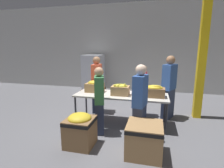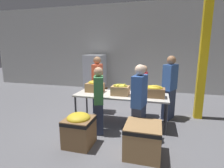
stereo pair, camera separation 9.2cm
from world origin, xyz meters
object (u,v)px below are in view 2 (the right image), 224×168
volunteer_4 (98,85)px  pallet_stack_0 (95,74)px  banana_box_0 (95,86)px  banana_box_1 (120,89)px  volunteer_1 (143,92)px  donation_bin_1 (143,138)px  donation_bin_0 (79,128)px  banana_box_2 (155,91)px  volunteer_0 (139,104)px  support_pillar (204,48)px  volunteer_2 (169,88)px  volunteer_3 (99,101)px  sorting_table (121,96)px

volunteer_4 → pallet_stack_0: 2.76m
banana_box_0 → banana_box_1: bearing=-11.5°
volunteer_1 → donation_bin_1: volunteer_1 is taller
donation_bin_0 → pallet_stack_0: (-1.33, 4.52, 0.46)m
banana_box_2 → volunteer_1: 0.80m
volunteer_0 → support_pillar: 2.58m
volunteer_4 → volunteer_2: bearing=85.8°
volunteer_3 → donation_bin_0: (-0.21, -0.65, -0.41)m
banana_box_1 → volunteer_0: 0.91m
banana_box_0 → volunteer_1: 1.41m
banana_box_0 → donation_bin_0: bearing=-83.5°
sorting_table → donation_bin_0: 1.46m
banana_box_2 → volunteer_0: (-0.29, -0.73, -0.12)m
volunteer_3 → donation_bin_0: size_ratio=2.26×
donation_bin_1 → banana_box_0: bearing=136.8°
volunteer_4 → donation_bin_0: 2.04m
volunteer_3 → volunteer_1: bearing=-52.7°
sorting_table → donation_bin_0: (-0.60, -1.28, -0.38)m
banana_box_2 → donation_bin_1: 1.39m
sorting_table → volunteer_4: bearing=142.5°
sorting_table → volunteer_2: size_ratio=1.34×
volunteer_2 → pallet_stack_0: volunteer_2 is taller
donation_bin_0 → sorting_table: bearing=64.7°
sorting_table → banana_box_2: banana_box_2 is taller
donation_bin_0 → pallet_stack_0: size_ratio=0.41×
volunteer_4 → volunteer_0: bearing=40.4°
volunteer_4 → support_pillar: support_pillar is taller
volunteer_2 → pallet_stack_0: 4.07m
volunteer_0 → volunteer_2: (0.68, 1.46, 0.06)m
banana_box_2 → sorting_table: bearing=177.5°
donation_bin_1 → pallet_stack_0: pallet_stack_0 is taller
support_pillar → banana_box_2: bearing=-140.7°
volunteer_0 → volunteer_3: 0.95m
banana_box_0 → pallet_stack_0: size_ratio=0.28×
volunteer_1 → donation_bin_0: bearing=-28.8°
banana_box_1 → donation_bin_0: size_ratio=0.64×
sorting_table → banana_box_0: (-0.76, 0.09, 0.21)m
sorting_table → volunteer_3: 0.74m
volunteer_1 → volunteer_3: size_ratio=0.96×
banana_box_2 → volunteer_2: bearing=62.2°
donation_bin_0 → pallet_stack_0: bearing=106.4°
volunteer_2 → volunteer_0: bearing=2.8°
donation_bin_0 → pallet_stack_0: 4.74m
donation_bin_0 → support_pillar: size_ratio=0.17×
banana_box_0 → banana_box_2: 1.61m
volunteer_4 → banana_box_1: bearing=45.3°
volunteer_2 → volunteer_4: (-2.12, -0.01, -0.02)m
sorting_table → donation_bin_0: sorting_table is taller
banana_box_0 → donation_bin_0: banana_box_0 is taller
pallet_stack_0 → volunteer_0: bearing=-58.3°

